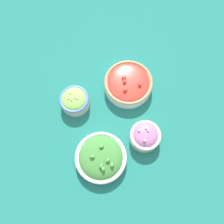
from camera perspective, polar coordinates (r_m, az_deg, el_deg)
ground_plane at (r=1.01m, az=0.00°, el=-0.54°), size 3.00×3.00×0.00m
bowl_red_onion at (r=0.96m, az=7.58°, el=-5.46°), size 0.12×0.12×0.08m
bowl_lettuce at (r=1.00m, az=-8.57°, el=2.67°), size 0.12×0.12×0.07m
bowl_broccoli at (r=0.94m, az=-2.56°, el=-10.36°), size 0.19×0.19×0.07m
bowl_cherry_tomatoes at (r=1.02m, az=3.74°, el=6.48°), size 0.20×0.20×0.07m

